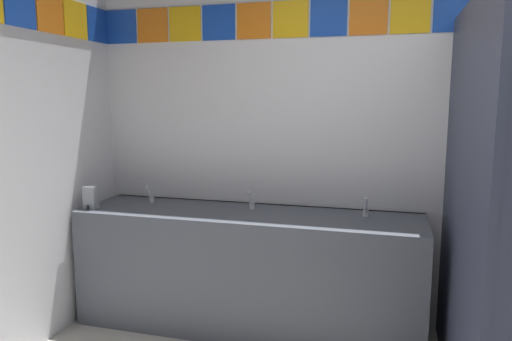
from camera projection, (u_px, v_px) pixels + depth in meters
The scene contains 7 objects.
wall_back at pixel (404, 136), 3.23m from camera, with size 4.48×0.09×2.68m.
vanity_counter at pixel (248, 268), 3.31m from camera, with size 2.35×0.62×0.82m.
faucet_left at pixel (150, 196), 3.54m from camera, with size 0.04×0.10×0.14m.
faucet_center at pixel (251, 202), 3.33m from camera, with size 0.04×0.10×0.14m.
faucet_right at pixel (366, 209), 3.12m from camera, with size 0.04×0.10×0.14m.
soap_dispenser at pixel (91, 198), 3.35m from camera, with size 0.09×0.09×0.16m.
stall_divider at pixel (510, 220), 2.17m from camera, with size 0.92×1.47×2.09m.
Camera 1 is at (-0.10, -1.65, 1.59)m, focal length 33.36 mm.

